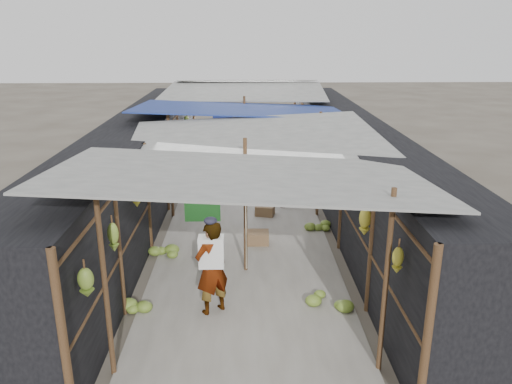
{
  "coord_description": "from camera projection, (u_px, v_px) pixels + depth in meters",
  "views": [
    {
      "loc": [
        -0.02,
        -5.71,
        4.41
      ],
      "look_at": [
        0.22,
        4.05,
        1.25
      ],
      "focal_mm": 35.0,
      "sensor_mm": 36.0,
      "label": 1
    }
  ],
  "objects": [
    {
      "name": "ground",
      "position": [
        247.0,
        371.0,
        6.79
      ],
      "size": [
        80.0,
        80.0,
        0.0
      ],
      "primitive_type": "plane",
      "color": "#6B6356",
      "rests_on": "ground"
    },
    {
      "name": "aisle_slab",
      "position": [
        245.0,
        209.0,
        12.97
      ],
      "size": [
        3.6,
        16.0,
        0.02
      ],
      "primitive_type": "cube",
      "color": "#9E998E",
      "rests_on": "ground"
    },
    {
      "name": "stall_left",
      "position": [
        138.0,
        167.0,
        12.55
      ],
      "size": [
        1.4,
        15.0,
        2.3
      ],
      "primitive_type": "cube",
      "color": "black",
      "rests_on": "ground"
    },
    {
      "name": "stall_right",
      "position": [
        351.0,
        165.0,
        12.68
      ],
      "size": [
        1.4,
        15.0,
        2.3
      ],
      "primitive_type": "cube",
      "color": "black",
      "rests_on": "ground"
    },
    {
      "name": "crate_near",
      "position": [
        258.0,
        238.0,
        10.79
      ],
      "size": [
        0.48,
        0.39,
        0.28
      ],
      "primitive_type": "cube",
      "rotation": [
        0.0,
        0.0,
        -0.02
      ],
      "color": "olive",
      "rests_on": "ground"
    },
    {
      "name": "crate_mid",
      "position": [
        265.0,
        211.0,
        12.45
      ],
      "size": [
        0.52,
        0.46,
        0.27
      ],
      "primitive_type": "cube",
      "rotation": [
        0.0,
        0.0,
        -0.24
      ],
      "color": "olive",
      "rests_on": "ground"
    },
    {
      "name": "crate_back",
      "position": [
        203.0,
        184.0,
        14.56
      ],
      "size": [
        0.52,
        0.45,
        0.31
      ],
      "primitive_type": "cube",
      "rotation": [
        0.0,
        0.0,
        0.11
      ],
      "color": "olive",
      "rests_on": "ground"
    },
    {
      "name": "black_basin",
      "position": [
        303.0,
        185.0,
        14.68
      ],
      "size": [
        0.67,
        0.67,
        0.2
      ],
      "primitive_type": "cylinder",
      "color": "black",
      "rests_on": "ground"
    },
    {
      "name": "vendor_elderly",
      "position": [
        212.0,
        268.0,
        7.97
      ],
      "size": [
        0.7,
        0.65,
        1.6
      ],
      "primitive_type": "imported",
      "rotation": [
        0.0,
        0.0,
        3.76
      ],
      "color": "silver",
      "rests_on": "ground"
    },
    {
      "name": "shopper_blue",
      "position": [
        205.0,
        174.0,
        12.88
      ],
      "size": [
        1.04,
        0.92,
        1.77
      ],
      "primitive_type": "imported",
      "rotation": [
        0.0,
        0.0,
        0.34
      ],
      "color": "#1F589E",
      "rests_on": "ground"
    },
    {
      "name": "vendor_seated",
      "position": [
        282.0,
        190.0,
        12.93
      ],
      "size": [
        0.36,
        0.61,
        0.93
      ],
      "primitive_type": "imported",
      "rotation": [
        0.0,
        0.0,
        -1.59
      ],
      "color": "#4C4542",
      "rests_on": "ground"
    },
    {
      "name": "market_canopy",
      "position": [
        246.0,
        114.0,
        12.55
      ],
      "size": [
        5.62,
        15.2,
        2.77
      ],
      "color": "brown",
      "rests_on": "ground"
    },
    {
      "name": "hanging_bananas",
      "position": [
        244.0,
        148.0,
        12.43
      ],
      "size": [
        3.95,
        13.98,
        0.85
      ],
      "color": "olive",
      "rests_on": "ground"
    },
    {
      "name": "floor_bananas",
      "position": [
        278.0,
        230.0,
        11.22
      ],
      "size": [
        3.89,
        9.34,
        0.34
      ],
      "color": "olive",
      "rests_on": "ground"
    }
  ]
}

